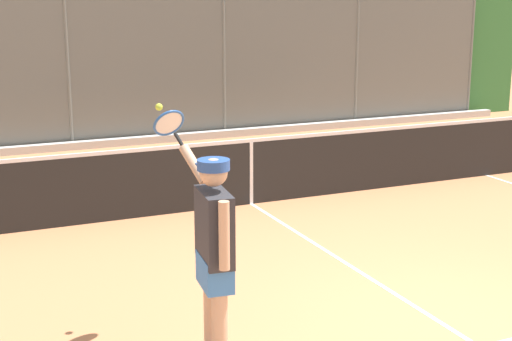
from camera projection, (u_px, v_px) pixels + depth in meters
The scene contains 4 objects.
ground_plane at pixel (445, 326), 6.97m from camera, with size 60.00×60.00×0.00m, color #C67A4C.
fence_backdrop at pixel (141, 61), 15.69m from camera, with size 19.05×1.37×3.19m.
tennis_net at pixel (251, 171), 10.85m from camera, with size 11.09×0.09×1.07m.
tennis_player at pixel (213, 245), 6.03m from camera, with size 0.38×1.45×2.03m.
Camera 1 is at (4.21, 5.19, 3.01)m, focal length 53.21 mm.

